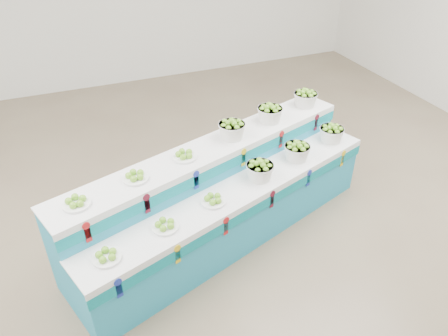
{
  "coord_description": "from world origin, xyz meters",
  "views": [
    {
      "loc": [
        -1.09,
        -3.18,
        3.37
      ],
      "look_at": [
        0.3,
        0.25,
        0.87
      ],
      "focal_mm": 34.62,
      "sensor_mm": 36.0,
      "label": 1
    }
  ],
  "objects_px": {
    "plate_upper_mid": "(135,176)",
    "basket_upper_right": "(305,98)",
    "display_stand": "(224,196)",
    "basket_lower_left": "(260,170)"
  },
  "relations": [
    {
      "from": "basket_lower_left",
      "to": "plate_upper_mid",
      "type": "height_order",
      "value": "plate_upper_mid"
    },
    {
      "from": "plate_upper_mid",
      "to": "basket_upper_right",
      "type": "xyz_separation_m",
      "value": [
        2.28,
        0.77,
        0.06
      ]
    },
    {
      "from": "display_stand",
      "to": "basket_lower_left",
      "type": "height_order",
      "value": "display_stand"
    },
    {
      "from": "plate_upper_mid",
      "to": "display_stand",
      "type": "bearing_deg",
      "value": 4.65
    },
    {
      "from": "display_stand",
      "to": "plate_upper_mid",
      "type": "xyz_separation_m",
      "value": [
        -0.92,
        -0.08,
        0.55
      ]
    },
    {
      "from": "display_stand",
      "to": "basket_lower_left",
      "type": "xyz_separation_m",
      "value": [
        0.36,
        -0.11,
        0.31
      ]
    },
    {
      "from": "plate_upper_mid",
      "to": "basket_upper_right",
      "type": "distance_m",
      "value": 2.4
    },
    {
      "from": "basket_upper_right",
      "to": "plate_upper_mid",
      "type": "bearing_deg",
      "value": -161.37
    },
    {
      "from": "basket_upper_right",
      "to": "display_stand",
      "type": "bearing_deg",
      "value": -152.93
    },
    {
      "from": "basket_lower_left",
      "to": "basket_upper_right",
      "type": "distance_m",
      "value": 1.32
    }
  ]
}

